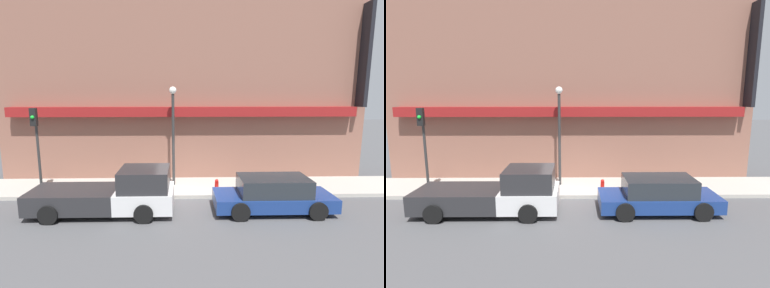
# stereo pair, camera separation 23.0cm
# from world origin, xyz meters

# --- Properties ---
(ground_plane) EXTENTS (80.00, 80.00, 0.00)m
(ground_plane) POSITION_xyz_m (0.00, 0.00, 0.00)
(ground_plane) COLOR #4C4C4F
(sidewalk) EXTENTS (36.00, 2.94, 0.17)m
(sidewalk) POSITION_xyz_m (0.00, 1.47, 0.09)
(sidewalk) COLOR #ADA89E
(sidewalk) RESTS_ON ground
(building) EXTENTS (19.80, 3.80, 10.82)m
(building) POSITION_xyz_m (0.01, 4.43, 5.40)
(building) COLOR brown
(building) RESTS_ON ground
(pickup_truck) EXTENTS (5.70, 2.25, 1.85)m
(pickup_truck) POSITION_xyz_m (-2.87, -1.53, 0.81)
(pickup_truck) COLOR silver
(pickup_truck) RESTS_ON ground
(parked_car) EXTENTS (4.82, 2.08, 1.46)m
(parked_car) POSITION_xyz_m (3.65, -1.53, 0.72)
(parked_car) COLOR navy
(parked_car) RESTS_ON ground
(fire_hydrant) EXTENTS (0.18, 0.18, 0.63)m
(fire_hydrant) POSITION_xyz_m (1.56, 0.44, 0.49)
(fire_hydrant) COLOR red
(fire_hydrant) RESTS_ON sidewalk
(street_lamp) EXTENTS (0.36, 0.36, 4.96)m
(street_lamp) POSITION_xyz_m (-0.52, 1.68, 3.32)
(street_lamp) COLOR #2D2D2D
(street_lamp) RESTS_ON sidewalk
(traffic_light) EXTENTS (0.28, 0.42, 4.00)m
(traffic_light) POSITION_xyz_m (-6.69, 0.45, 2.90)
(traffic_light) COLOR #2D2D2D
(traffic_light) RESTS_ON sidewalk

